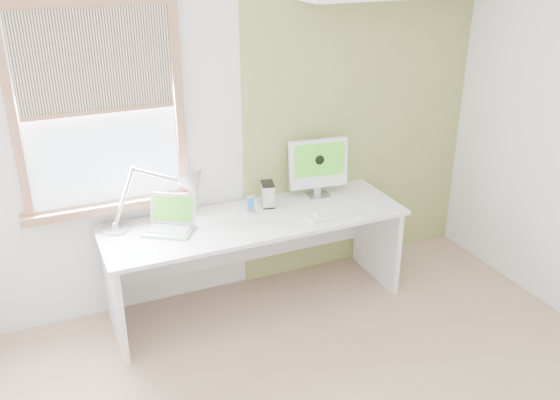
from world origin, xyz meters
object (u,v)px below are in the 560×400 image
laptop (171,221)px  desk (253,239)px  imac (318,165)px  external_drive (268,194)px  desk_lamp (178,192)px

laptop → desk: bearing=-1.9°
laptop → imac: imac is taller
external_drive → imac: imac is taller
desk → external_drive: 0.35m
desk_lamp → laptop: bearing=-137.0°
laptop → imac: bearing=5.6°
external_drive → imac: bearing=3.8°
desk → laptop: (-0.60, 0.02, 0.25)m
desk → laptop: laptop is taller
desk_lamp → imac: (1.12, 0.04, 0.02)m
desk_lamp → desk: bearing=-10.9°
desk → laptop: bearing=178.1°
desk_lamp → imac: size_ratio=1.68×
desk_lamp → external_drive: (0.68, 0.01, -0.14)m
desk_lamp → laptop: (-0.08, -0.08, -0.18)m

